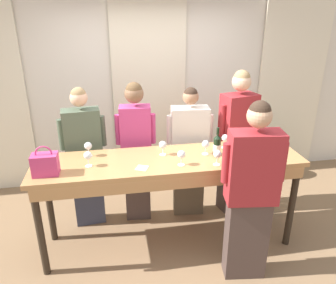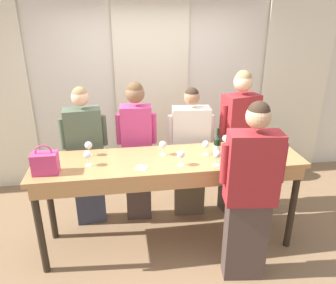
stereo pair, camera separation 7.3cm
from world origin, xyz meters
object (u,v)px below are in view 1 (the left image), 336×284
object	(u,v)px
guest_pink_top	(136,150)
host_pouring	(251,194)
guest_cream_sweater	(189,153)
potted_plant	(269,155)
wine_glass_front_left	(181,155)
guest_striped_shirt	(236,141)
wine_glass_center_mid	(88,146)
wine_bottle	(217,145)
handbag	(45,164)
wine_glass_back_mid	(88,156)
wine_glass_center_right	(217,155)
tasting_bar	(170,170)
wine_glass_center_left	(225,138)
wine_glass_front_right	(261,151)
wine_glass_front_mid	(269,143)
guest_olive_jacket	(85,157)
wine_glass_back_left	(206,144)
wine_glass_back_right	(163,145)

from	to	relation	value
guest_pink_top	host_pouring	distance (m)	1.47
guest_cream_sweater	potted_plant	bearing A→B (deg)	26.77
wine_glass_front_left	guest_striped_shirt	bearing A→B (deg)	40.22
wine_glass_center_mid	guest_cream_sweater	distance (m)	1.24
guest_striped_shirt	wine_bottle	bearing A→B (deg)	-128.41
guest_cream_sweater	guest_pink_top	bearing A→B (deg)	180.00
handbag	wine_glass_back_mid	distance (m)	0.39
handbag	wine_glass_center_right	distance (m)	1.60
tasting_bar	wine_glass_center_left	distance (m)	0.71
wine_bottle	wine_glass_back_mid	xyz separation A→B (m)	(-1.29, -0.03, -0.00)
wine_glass_back_mid	wine_glass_center_mid	bearing A→B (deg)	92.05
wine_glass_front_right	guest_striped_shirt	xyz separation A→B (m)	(0.05, 0.76, -0.21)
wine_bottle	potted_plant	bearing A→B (deg)	44.77
wine_bottle	host_pouring	distance (m)	0.65
guest_striped_shirt	host_pouring	xyz separation A→B (m)	(-0.30, -1.13, -0.03)
handbag	wine_glass_front_mid	bearing A→B (deg)	2.72
wine_glass_center_left	guest_olive_jacket	size ratio (longest dim) A/B	0.09
wine_glass_front_right	wine_glass_back_left	distance (m)	0.55
guest_olive_jacket	host_pouring	bearing A→B (deg)	-36.81
wine_glass_front_mid	guest_olive_jacket	bearing A→B (deg)	163.09
wine_bottle	wine_glass_front_right	distance (m)	0.44
handbag	guest_striped_shirt	size ratio (longest dim) A/B	0.16
wine_glass_front_mid	wine_glass_back_mid	distance (m)	1.84
host_pouring	wine_glass_center_left	bearing A→B (deg)	89.51
guest_olive_jacket	wine_bottle	bearing A→B (deg)	-21.85
host_pouring	guest_olive_jacket	bearing A→B (deg)	143.19
wine_glass_center_left	guest_cream_sweater	xyz separation A→B (m)	(-0.30, 0.38, -0.31)
wine_glass_center_left	guest_pink_top	distance (m)	1.03
wine_glass_front_mid	wine_glass_center_mid	xyz separation A→B (m)	(-1.85, 0.24, 0.00)
host_pouring	guest_pink_top	bearing A→B (deg)	129.30
tasting_bar	wine_glass_front_right	xyz separation A→B (m)	(0.88, -0.19, 0.22)
handbag	guest_striped_shirt	distance (m)	2.22
wine_glass_front_left	guest_olive_jacket	distance (m)	1.23
wine_glass_center_mid	wine_glass_center_right	bearing A→B (deg)	-18.84
wine_glass_front_mid	wine_glass_back_mid	world-z (taller)	same
wine_glass_front_mid	wine_glass_front_right	size ratio (longest dim) A/B	1.00
guest_olive_jacket	guest_pink_top	xyz separation A→B (m)	(0.59, 0.00, 0.05)
wine_bottle	wine_glass_front_mid	size ratio (longest dim) A/B	1.98
wine_glass_center_left	guest_olive_jacket	distance (m)	1.59
handbag	host_pouring	world-z (taller)	host_pouring
wine_glass_front_left	wine_glass_center_right	bearing A→B (deg)	-8.87
handbag	host_pouring	bearing A→B (deg)	-13.88
tasting_bar	wine_glass_back_left	bearing A→B (deg)	9.18
guest_pink_top	guest_cream_sweater	bearing A→B (deg)	0.00
wine_glass_center_left	wine_glass_center_mid	distance (m)	1.45
wine_glass_back_mid	potted_plant	size ratio (longest dim) A/B	0.22
wine_glass_back_right	wine_glass_center_mid	bearing A→B (deg)	172.44
guest_striped_shirt	potted_plant	world-z (taller)	guest_striped_shirt
wine_glass_back_right	potted_plant	bearing A→B (deg)	32.62
wine_bottle	guest_olive_jacket	distance (m)	1.51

